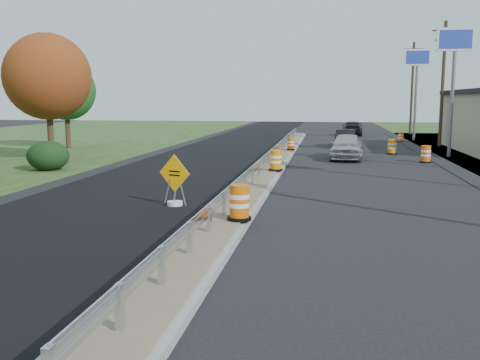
# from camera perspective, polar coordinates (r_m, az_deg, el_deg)

# --- Properties ---
(ground) EXTENTS (140.00, 140.00, 0.00)m
(ground) POSITION_cam_1_polar(r_m,az_deg,el_deg) (19.56, 0.51, -1.93)
(ground) COLOR black
(ground) RESTS_ON ground
(milled_overlay) EXTENTS (7.20, 120.00, 0.01)m
(milled_overlay) POSITION_cam_1_polar(r_m,az_deg,el_deg) (30.13, -4.89, 1.74)
(milled_overlay) COLOR black
(milled_overlay) RESTS_ON ground
(median) EXTENTS (1.60, 55.00, 0.23)m
(median) POSITION_cam_1_polar(r_m,az_deg,el_deg) (27.39, 3.05, 1.30)
(median) COLOR gray
(median) RESTS_ON ground
(guardrail) EXTENTS (0.10, 46.15, 0.72)m
(guardrail) POSITION_cam_1_polar(r_m,az_deg,el_deg) (28.31, 3.28, 2.79)
(guardrail) COLOR silver
(guardrail) RESTS_ON median
(pylon_sign_mid) EXTENTS (2.20, 0.30, 7.90)m
(pylon_sign_mid) POSITION_cam_1_polar(r_m,az_deg,el_deg) (35.95, 21.93, 12.60)
(pylon_sign_mid) COLOR slate
(pylon_sign_mid) RESTS_ON ground
(pylon_sign_north) EXTENTS (2.20, 0.30, 7.90)m
(pylon_sign_north) POSITION_cam_1_polar(r_m,az_deg,el_deg) (49.69, 18.37, 11.48)
(pylon_sign_north) COLOR slate
(pylon_sign_north) RESTS_ON ground
(utility_pole_nmid) EXTENTS (1.90, 0.26, 9.40)m
(utility_pole_nmid) POSITION_cam_1_polar(r_m,az_deg,el_deg) (43.89, 20.82, 9.79)
(utility_pole_nmid) COLOR #473523
(utility_pole_nmid) RESTS_ON ground
(utility_pole_north) EXTENTS (1.90, 0.26, 9.40)m
(utility_pole_north) POSITION_cam_1_polar(r_m,az_deg,el_deg) (58.66, 17.89, 9.48)
(utility_pole_north) COLOR #473523
(utility_pole_north) RESTS_ON ground
(hedge_north) EXTENTS (2.09, 2.09, 1.52)m
(hedge_north) POSITION_cam_1_polar(r_m,az_deg,el_deg) (28.76, -19.78, 2.46)
(hedge_north) COLOR black
(hedge_north) RESTS_ON ground
(tree_near_red) EXTENTS (4.95, 4.95, 7.35)m
(tree_near_red) POSITION_cam_1_polar(r_m,az_deg,el_deg) (33.12, -19.83, 10.31)
(tree_near_red) COLOR #473523
(tree_near_red) RESTS_ON ground
(tree_near_back) EXTENTS (4.29, 4.29, 6.37)m
(tree_near_back) POSITION_cam_1_polar(r_m,az_deg,el_deg) (41.57, -18.07, 9.03)
(tree_near_back) COLOR #473523
(tree_near_back) RESTS_ON ground
(caution_sign) EXTENTS (1.18, 0.53, 1.75)m
(caution_sign) POSITION_cam_1_polar(r_m,az_deg,el_deg) (18.19, -6.97, -1.37)
(caution_sign) COLOR white
(caution_sign) RESTS_ON ground
(barrel_median_near) EXTENTS (0.68, 0.68, 0.99)m
(barrel_median_near) POSITION_cam_1_polar(r_m,az_deg,el_deg) (14.89, -0.08, -2.49)
(barrel_median_near) COLOR black
(barrel_median_near) RESTS_ON median
(barrel_median_mid) EXTENTS (0.67, 0.67, 0.98)m
(barrel_median_mid) POSITION_cam_1_polar(r_m,az_deg,el_deg) (25.37, 3.83, 2.06)
(barrel_median_mid) COLOR black
(barrel_median_mid) RESTS_ON median
(barrel_median_far) EXTENTS (0.55, 0.55, 0.80)m
(barrel_median_far) POSITION_cam_1_polar(r_m,az_deg,el_deg) (36.01, 5.44, 3.82)
(barrel_median_far) COLOR black
(barrel_median_far) RESTS_ON median
(barrel_shoulder_near) EXTENTS (0.66, 0.66, 0.97)m
(barrel_shoulder_near) POSITION_cam_1_polar(r_m,az_deg,el_deg) (32.35, 19.20, 2.59)
(barrel_shoulder_near) COLOR black
(barrel_shoulder_near) RESTS_ON ground
(barrel_shoulder_mid) EXTENTS (0.68, 0.68, 1.00)m
(barrel_shoulder_mid) POSITION_cam_1_polar(r_m,az_deg,el_deg) (36.65, 15.91, 3.40)
(barrel_shoulder_mid) COLOR black
(barrel_shoulder_mid) RESTS_ON ground
(barrel_shoulder_far) EXTENTS (0.57, 0.57, 0.84)m
(barrel_shoulder_far) POSITION_cam_1_polar(r_m,az_deg,el_deg) (47.73, 16.77, 4.39)
(barrel_shoulder_far) COLOR black
(barrel_shoulder_far) RESTS_ON ground
(car_silver) EXTENTS (2.18, 4.73, 1.57)m
(car_silver) POSITION_cam_1_polar(r_m,az_deg,el_deg) (32.99, 11.30, 3.56)
(car_silver) COLOR #BABBC0
(car_silver) RESTS_ON ground
(car_dark_mid) EXTENTS (1.61, 4.11, 1.33)m
(car_dark_mid) POSITION_cam_1_polar(r_m,az_deg,el_deg) (41.54, 11.14, 4.39)
(car_dark_mid) COLOR black
(car_dark_mid) RESTS_ON ground
(car_dark_far) EXTENTS (2.13, 4.92, 1.41)m
(car_dark_far) POSITION_cam_1_polar(r_m,az_deg,el_deg) (55.49, 11.88, 5.41)
(car_dark_far) COLOR black
(car_dark_far) RESTS_ON ground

